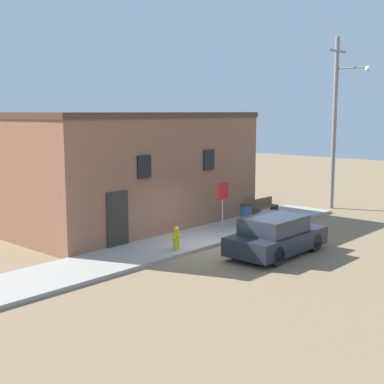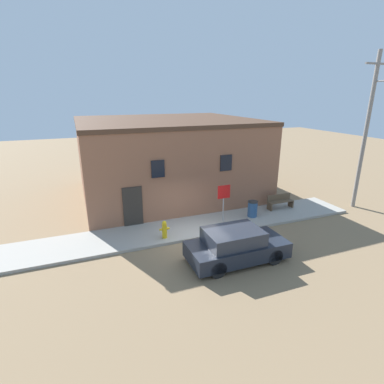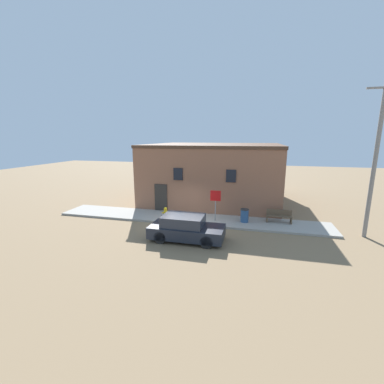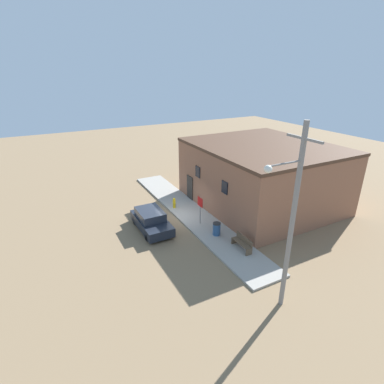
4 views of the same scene
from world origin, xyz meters
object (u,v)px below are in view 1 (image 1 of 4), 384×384
Objects in this scene: trash_bin at (246,214)px; bench at (265,207)px; stop_sign at (223,197)px; utility_pole at (337,117)px; fire_hydrant at (176,238)px; parked_car at (276,236)px.

bench is at bearing 12.80° from trash_bin.
stop_sign reaches higher than trash_bin.
trash_bin is 8.16m from utility_pole.
stop_sign is at bearing -173.62° from trash_bin.
bench is at bearing 9.48° from fire_hydrant.
parked_car is (-5.32, -4.11, 0.13)m from bench.
utility_pole reaches higher than bench.
stop_sign is 3.68m from parked_car.
trash_bin is at bearing 173.90° from utility_pole.
trash_bin is at bearing 8.06° from fire_hydrant.
fire_hydrant is 0.10× the size of utility_pole.
parked_car is (-3.08, -3.60, 0.10)m from trash_bin.
parked_car is (-10.00, -2.86, -4.15)m from utility_pole.
parked_car reaches higher than fire_hydrant.
fire_hydrant is 12.97m from utility_pole.
trash_bin is 0.22× the size of parked_car.
fire_hydrant reaches higher than bench.
stop_sign reaches higher than parked_car.
fire_hydrant is at bearing 128.25° from parked_car.
utility_pole is (6.92, -0.74, 4.25)m from trash_bin.
stop_sign is 2.21m from trash_bin.
utility_pole is 11.20m from parked_car.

